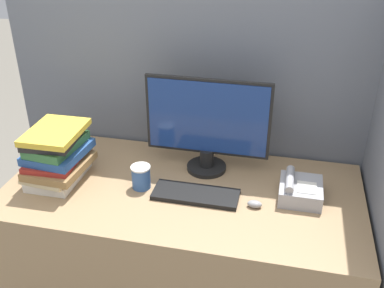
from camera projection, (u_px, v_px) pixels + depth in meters
name	position (u px, v px, depth m)	size (l,w,h in m)	color
cubicle_panel_rear	(202.00, 120.00, 2.34)	(2.01, 0.04, 1.73)	slate
cubicle_panel_right	(384.00, 181.00, 1.83)	(0.04, 0.85, 1.73)	slate
desk	(183.00, 250.00, 2.21)	(1.61, 0.79, 0.72)	#937551
monitor	(207.00, 126.00, 2.08)	(0.58, 0.19, 0.46)	black
keyboard	(196.00, 194.00, 1.98)	(0.38, 0.15, 0.02)	black
mouse	(255.00, 204.00, 1.91)	(0.06, 0.04, 0.03)	gray
coffee_cup	(141.00, 177.00, 2.02)	(0.09, 0.09, 0.11)	#335999
book_stack	(57.00, 155.00, 2.05)	(0.26, 0.32, 0.26)	silver
desk_telephone	(300.00, 190.00, 1.96)	(0.18, 0.20, 0.11)	#99999E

